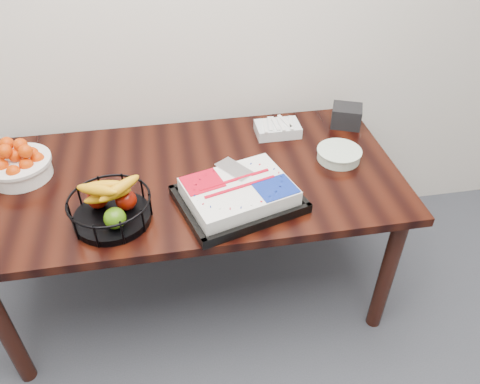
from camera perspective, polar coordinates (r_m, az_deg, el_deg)
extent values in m
cube|color=black|center=(2.05, -5.84, 1.68)|extent=(1.80, 0.90, 0.04)
cylinder|color=black|center=(2.18, -26.79, -14.61)|extent=(0.07, 0.07, 0.71)
cylinder|color=black|center=(2.68, -23.80, -1.95)|extent=(0.07, 0.07, 0.71)
cylinder|color=black|center=(2.24, 17.46, -9.51)|extent=(0.07, 0.07, 0.71)
cylinder|color=black|center=(2.73, 11.29, 1.87)|extent=(0.07, 0.07, 0.71)
cube|color=black|center=(1.88, -0.16, -1.09)|extent=(0.54, 0.48, 0.02)
cube|color=white|center=(1.85, -0.16, -0.02)|extent=(0.47, 0.40, 0.07)
cube|color=#BE041B|center=(1.88, -4.22, 1.98)|extent=(0.18, 0.17, 0.00)
cube|color=navy|center=(1.78, 4.09, -0.27)|extent=(0.18, 0.17, 0.00)
cube|color=silver|center=(1.91, 0.21, 2.83)|extent=(0.16, 0.18, 0.00)
cylinder|color=white|center=(2.21, -25.22, 2.61)|extent=(0.25, 0.25, 0.08)
cylinder|color=white|center=(2.19, -25.47, 3.37)|extent=(0.27, 0.27, 0.01)
cylinder|color=black|center=(1.86, -15.27, -2.99)|extent=(0.29, 0.29, 0.03)
torus|color=black|center=(1.81, -15.74, -0.91)|extent=(0.31, 0.31, 0.01)
cylinder|color=white|center=(2.16, 11.95, 4.43)|extent=(0.19, 0.19, 0.04)
cylinder|color=white|center=(2.15, 12.04, 4.97)|extent=(0.20, 0.20, 0.01)
cube|color=silver|center=(2.30, 4.61, 7.66)|extent=(0.21, 0.14, 0.05)
cube|color=black|center=(2.41, 12.84, 9.03)|extent=(0.18, 0.17, 0.10)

